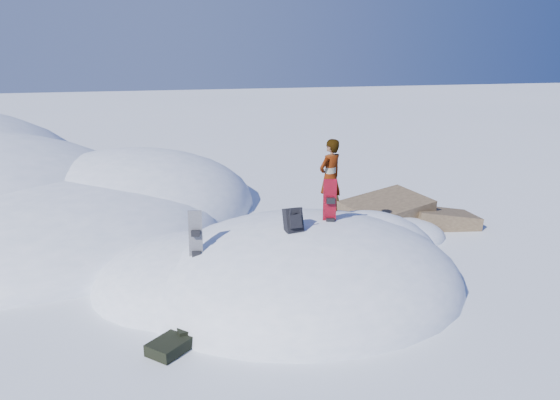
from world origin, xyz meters
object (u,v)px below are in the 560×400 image
object	(u,v)px
snowboard_red	(330,213)
person	(330,177)
snowboard_dark	(196,246)
backpack	(293,220)

from	to	relation	value
snowboard_red	person	bearing A→B (deg)	83.68
snowboard_red	snowboard_dark	world-z (taller)	snowboard_red
snowboard_red	backpack	bearing A→B (deg)	-144.20
snowboard_dark	backpack	distance (m)	1.96
snowboard_red	snowboard_dark	bearing A→B (deg)	-161.51
snowboard_dark	backpack	xyz separation A→B (m)	(1.92, -0.14, 0.39)
snowboard_dark	backpack	bearing A→B (deg)	8.31
snowboard_dark	person	distance (m)	3.50
backpack	person	size ratio (longest dim) A/B	0.33
snowboard_red	backpack	xyz separation A→B (m)	(-0.90, -0.36, 0.02)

